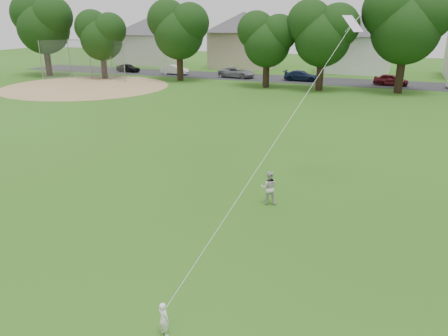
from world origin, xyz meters
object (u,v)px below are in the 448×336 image
at_px(kite, 283,129).
at_px(baseball_backstop, 88,60).
at_px(toddler, 164,319).
at_px(older_boy, 269,188).

xyz_separation_m(kite, baseball_backstop, (-31.78, 30.85, -1.53)).
xyz_separation_m(toddler, baseball_backstop, (-30.49, 36.83, 1.85)).
height_order(toddler, baseball_backstop, baseball_backstop).
xyz_separation_m(older_boy, baseball_backstop, (-30.69, 28.35, 1.60)).
relative_size(toddler, kite, 0.07).
distance_m(kite, baseball_backstop, 44.31).
bearing_deg(baseball_backstop, toddler, -50.38).
height_order(toddler, kite, kite).
bearing_deg(older_boy, baseball_backstop, -58.12).
bearing_deg(toddler, older_boy, -72.59).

